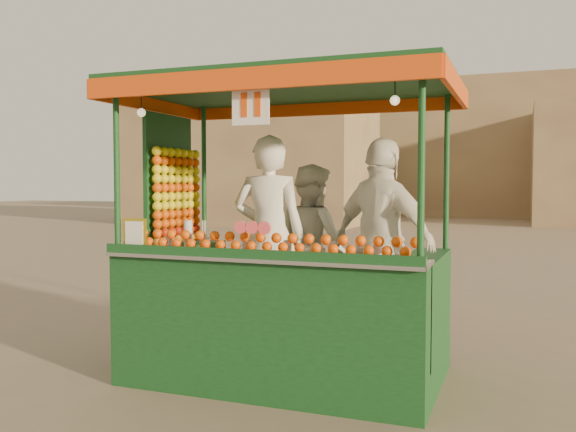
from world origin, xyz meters
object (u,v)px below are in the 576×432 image
at_px(juice_cart, 276,283).
at_px(vendor_middle, 312,247).
at_px(vendor_right, 383,242).
at_px(vendor_left, 269,236).

bearing_deg(juice_cart, vendor_middle, 82.24).
distance_m(vendor_middle, vendor_right, 0.88).
bearing_deg(vendor_left, vendor_right, 169.11).
bearing_deg(vendor_right, vendor_middle, 0.20).
height_order(juice_cart, vendor_left, juice_cart).
height_order(vendor_middle, vendor_right, vendor_right).
bearing_deg(vendor_middle, vendor_left, 88.85).
bearing_deg(vendor_left, vendor_middle, -138.04).
xyz_separation_m(juice_cart, vendor_right, (0.87, 0.29, 0.36)).
distance_m(juice_cart, vendor_right, 0.99).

